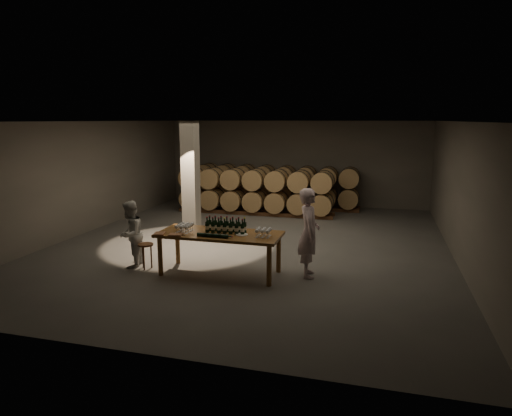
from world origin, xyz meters
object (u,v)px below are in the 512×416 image
(plate, at_px, (242,235))
(person_man, at_px, (309,233))
(bottle_cluster, at_px, (226,227))
(notebook_near, at_px, (175,235))
(stool, at_px, (146,248))
(person_woman, at_px, (130,234))
(tasting_table, at_px, (220,238))

(plate, bearing_deg, person_man, 16.70)
(bottle_cluster, distance_m, notebook_near, 1.06)
(bottle_cluster, relative_size, stool, 1.53)
(person_woman, bearing_deg, bottle_cluster, 82.47)
(tasting_table, xyz_separation_m, bottle_cluster, (0.12, 0.06, 0.22))
(stool, height_order, person_woman, person_woman)
(tasting_table, xyz_separation_m, notebook_near, (-0.81, -0.44, 0.12))
(plate, bearing_deg, person_woman, -179.78)
(stool, distance_m, person_woman, 0.49)
(bottle_cluster, height_order, stool, bottle_cluster)
(plate, height_order, stool, plate)
(person_woman, bearing_deg, stool, 72.32)
(stool, bearing_deg, tasting_table, 3.43)
(stool, height_order, person_man, person_man)
(person_man, relative_size, person_woman, 1.26)
(notebook_near, relative_size, stool, 0.46)
(bottle_cluster, xyz_separation_m, notebook_near, (-0.93, -0.50, -0.11))
(notebook_near, bearing_deg, stool, 145.55)
(stool, bearing_deg, person_woman, 172.62)
(stool, xyz_separation_m, person_woman, (-0.39, 0.05, 0.28))
(bottle_cluster, bearing_deg, person_man, 10.03)
(bottle_cluster, bearing_deg, plate, -14.29)
(bottle_cluster, distance_m, plate, 0.41)
(bottle_cluster, height_order, person_woman, person_woman)
(bottle_cluster, bearing_deg, tasting_table, -154.93)
(plate, distance_m, person_woman, 2.59)
(tasting_table, distance_m, stool, 1.73)
(tasting_table, xyz_separation_m, stool, (-1.70, -0.10, -0.33))
(notebook_near, distance_m, stool, 1.05)
(person_woman, bearing_deg, person_man, 85.67)
(person_man, bearing_deg, stool, 85.18)
(tasting_table, height_order, person_woman, person_woman)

